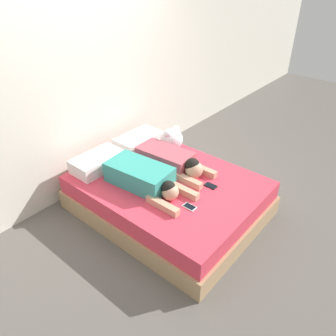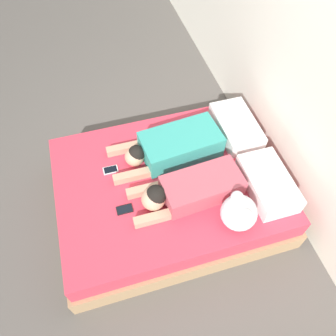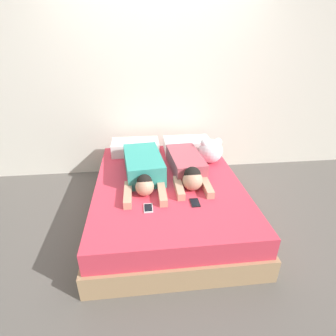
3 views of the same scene
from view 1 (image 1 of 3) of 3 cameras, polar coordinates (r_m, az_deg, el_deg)
name	(u,v)px [view 1 (image 1 of 3)]	position (r m, az deg, el deg)	size (l,w,h in m)	color
ground_plane	(168,210)	(3.81, 0.00, -7.24)	(12.00, 12.00, 0.00)	#5B5651
wall_back	(91,79)	(3.92, -13.28, 14.91)	(12.00, 0.06, 2.60)	silver
bed	(168,195)	(3.68, 0.00, -4.78)	(1.53, 1.97, 0.42)	tan
pillow_head_left	(98,162)	(3.79, -12.12, 1.05)	(0.58, 0.33, 0.16)	white
pillow_head_right	(139,141)	(4.16, -5.14, 4.72)	(0.58, 0.33, 0.16)	white
person_left	(144,178)	(3.41, -4.12, -1.66)	(0.44, 1.01, 0.22)	teal
person_right	(173,161)	(3.70, 0.90, 1.27)	(0.37, 0.93, 0.22)	#B24C59
cell_phone_left	(190,207)	(3.18, 3.77, -6.75)	(0.08, 0.13, 0.01)	silver
cell_phone_right	(211,186)	(3.48, 7.44, -3.09)	(0.08, 0.13, 0.01)	black
plush_toy	(172,139)	(4.05, 0.63, 5.13)	(0.28, 0.28, 0.29)	white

